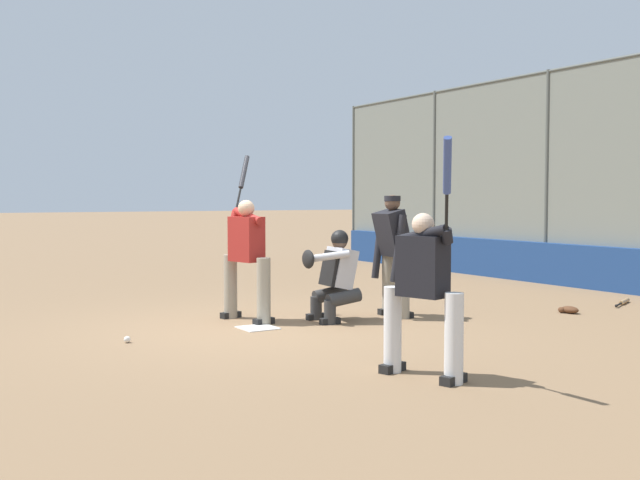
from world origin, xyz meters
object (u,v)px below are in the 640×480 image
object	(u,v)px
catcher_behind_plate	(334,274)
batter_on_deck	(423,289)
fielding_glove_on_dirt	(569,310)
spare_bat_near_backstop	(623,302)
umpire_home	(393,252)
baseball_loose	(127,339)
batter_at_plate	(246,255)

from	to	relation	value
catcher_behind_plate	batter_on_deck	xyz separation A→B (m)	(-3.02, 1.00, 0.19)
catcher_behind_plate	fielding_glove_on_dirt	size ratio (longest dim) A/B	4.33
spare_bat_near_backstop	fielding_glove_on_dirt	xyz separation A→B (m)	(-0.18, 1.43, 0.02)
spare_bat_near_backstop	batter_on_deck	bearing A→B (deg)	175.10
umpire_home	baseball_loose	xyz separation A→B (m)	(0.06, 3.62, -0.84)
batter_at_plate	spare_bat_near_backstop	world-z (taller)	batter_at_plate
umpire_home	baseball_loose	bearing A→B (deg)	95.23
umpire_home	baseball_loose	size ratio (longest dim) A/B	22.17
batter_at_plate	batter_on_deck	distance (m)	3.62
umpire_home	fielding_glove_on_dirt	bearing A→B (deg)	-108.61
fielding_glove_on_dirt	spare_bat_near_backstop	bearing A→B (deg)	-82.90
umpire_home	baseball_loose	world-z (taller)	umpire_home
batter_at_plate	baseball_loose	world-z (taller)	batter_at_plate
fielding_glove_on_dirt	baseball_loose	bearing A→B (deg)	79.39
baseball_loose	catcher_behind_plate	bearing A→B (deg)	-89.04
batter_at_plate	baseball_loose	size ratio (longest dim) A/B	29.57
spare_bat_near_backstop	fielding_glove_on_dirt	size ratio (longest dim) A/B	2.73
catcher_behind_plate	umpire_home	world-z (taller)	umpire_home
fielding_glove_on_dirt	baseball_loose	distance (m)	5.98
batter_on_deck	baseball_loose	bearing A→B (deg)	-165.37
catcher_behind_plate	baseball_loose	size ratio (longest dim) A/B	16.03
catcher_behind_plate	spare_bat_near_backstop	size ratio (longest dim) A/B	1.59
batter_on_deck	baseball_loose	xyz separation A→B (m)	(2.97, 1.75, -0.76)
batter_at_plate	spare_bat_near_backstop	bearing A→B (deg)	-117.35
umpire_home	batter_on_deck	distance (m)	3.46
catcher_behind_plate	spare_bat_near_backstop	xyz separation A→B (m)	(-0.97, -4.56, -0.58)
batter_at_plate	catcher_behind_plate	distance (m)	1.17
batter_on_deck	spare_bat_near_backstop	distance (m)	5.97
spare_bat_near_backstop	umpire_home	bearing A→B (deg)	141.66
fielding_glove_on_dirt	batter_on_deck	bearing A→B (deg)	114.34
umpire_home	fielding_glove_on_dirt	distance (m)	2.63
batter_on_deck	catcher_behind_plate	bearing A→B (deg)	145.86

